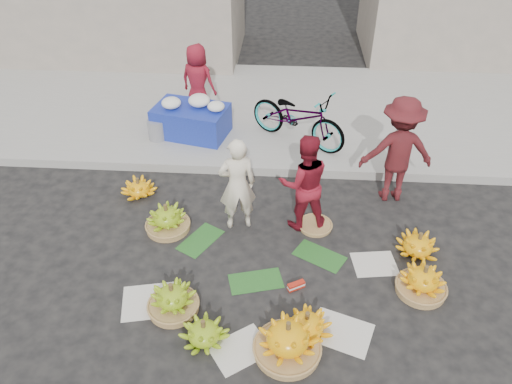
# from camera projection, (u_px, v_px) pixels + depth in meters

# --- Properties ---
(ground) EXTENTS (80.00, 80.00, 0.00)m
(ground) POSITION_uv_depth(u_px,v_px,m) (265.00, 270.00, 6.31)
(ground) COLOR black
(ground) RESTS_ON ground
(curb) EXTENTS (40.00, 0.25, 0.15)m
(curb) POSITION_uv_depth(u_px,v_px,m) (272.00, 168.00, 8.02)
(curb) COLOR gray
(curb) RESTS_ON ground
(sidewalk) EXTENTS (40.00, 4.00, 0.12)m
(sidewalk) POSITION_uv_depth(u_px,v_px,m) (277.00, 109.00, 9.71)
(sidewalk) COLOR gray
(sidewalk) RESTS_ON ground
(newspaper_scatter) EXTENTS (3.20, 1.80, 0.00)m
(newspaper_scatter) POSITION_uv_depth(u_px,v_px,m) (261.00, 320.00, 5.66)
(newspaper_scatter) COLOR silver
(newspaper_scatter) RESTS_ON ground
(banana_leaves) EXTENTS (2.00, 1.00, 0.00)m
(banana_leaves) POSITION_uv_depth(u_px,v_px,m) (258.00, 258.00, 6.47)
(banana_leaves) COLOR #1B531B
(banana_leaves) RESTS_ON ground
(banana_bunch_0) EXTENTS (0.65, 0.65, 0.41)m
(banana_bunch_0) POSITION_uv_depth(u_px,v_px,m) (172.00, 299.00, 5.70)
(banana_bunch_0) COLOR olive
(banana_bunch_0) RESTS_ON ground
(banana_bunch_1) EXTENTS (0.64, 0.64, 0.32)m
(banana_bunch_1) POSITION_uv_depth(u_px,v_px,m) (204.00, 332.00, 5.37)
(banana_bunch_1) COLOR #6C9A16
(banana_bunch_1) RESTS_ON ground
(banana_bunch_2) EXTENTS (0.71, 0.71, 0.48)m
(banana_bunch_2) POSITION_uv_depth(u_px,v_px,m) (288.00, 340.00, 5.21)
(banana_bunch_2) COLOR olive
(banana_bunch_2) RESTS_ON ground
(banana_bunch_3) EXTENTS (0.64, 0.64, 0.34)m
(banana_bunch_3) POSITION_uv_depth(u_px,v_px,m) (307.00, 324.00, 5.44)
(banana_bunch_3) COLOR #FFB40C
(banana_bunch_3) RESTS_ON ground
(banana_bunch_4) EXTENTS (0.67, 0.67, 0.42)m
(banana_bunch_4) POSITION_uv_depth(u_px,v_px,m) (423.00, 281.00, 5.92)
(banana_bunch_4) COLOR olive
(banana_bunch_4) RESTS_ON ground
(banana_bunch_5) EXTENTS (0.63, 0.63, 0.34)m
(banana_bunch_5) POSITION_uv_depth(u_px,v_px,m) (418.00, 245.00, 6.47)
(banana_bunch_5) COLOR #FFB40C
(banana_bunch_5) RESTS_ON ground
(banana_bunch_6) EXTENTS (0.63, 0.63, 0.42)m
(banana_bunch_6) POSITION_uv_depth(u_px,v_px,m) (167.00, 219.00, 6.84)
(banana_bunch_6) COLOR olive
(banana_bunch_6) RESTS_ON ground
(banana_bunch_7) EXTENTS (0.56, 0.56, 0.30)m
(banana_bunch_7) POSITION_uv_depth(u_px,v_px,m) (139.00, 188.00, 7.50)
(banana_bunch_7) COLOR #FFB40C
(banana_bunch_7) RESTS_ON ground
(basket_spare) EXTENTS (0.56, 0.56, 0.05)m
(basket_spare) POSITION_uv_depth(u_px,v_px,m) (315.00, 226.00, 6.96)
(basket_spare) COLOR olive
(basket_spare) RESTS_ON ground
(incense_stack) EXTENTS (0.22, 0.17, 0.09)m
(incense_stack) POSITION_uv_depth(u_px,v_px,m) (296.00, 286.00, 6.03)
(incense_stack) COLOR red
(incense_stack) RESTS_ON ground
(vendor_cream) EXTENTS (0.57, 0.45, 1.38)m
(vendor_cream) POSITION_uv_depth(u_px,v_px,m) (237.00, 185.00, 6.61)
(vendor_cream) COLOR #F0E5CA
(vendor_cream) RESTS_ON ground
(vendor_red) EXTENTS (0.77, 0.64, 1.42)m
(vendor_red) POSITION_uv_depth(u_px,v_px,m) (304.00, 183.00, 6.61)
(vendor_red) COLOR maroon
(vendor_red) RESTS_ON ground
(man_striped) EXTENTS (1.10, 0.69, 1.62)m
(man_striped) POSITION_uv_depth(u_px,v_px,m) (398.00, 150.00, 7.07)
(man_striped) COLOR maroon
(man_striped) RESTS_ON ground
(flower_table) EXTENTS (1.38, 1.03, 0.72)m
(flower_table) POSITION_uv_depth(u_px,v_px,m) (192.00, 119.00, 8.65)
(flower_table) COLOR navy
(flower_table) RESTS_ON sidewalk
(grey_bucket) EXTENTS (0.31, 0.31, 0.35)m
(grey_bucket) POSITION_uv_depth(u_px,v_px,m) (157.00, 130.00, 8.59)
(grey_bucket) COLOR gray
(grey_bucket) RESTS_ON sidewalk
(flower_vendor) EXTENTS (0.77, 0.63, 1.35)m
(flower_vendor) POSITION_uv_depth(u_px,v_px,m) (198.00, 81.00, 8.99)
(flower_vendor) COLOR maroon
(flower_vendor) RESTS_ON sidewalk
(bicycle) EXTENTS (1.49, 1.86, 0.95)m
(bicycle) POSITION_uv_depth(u_px,v_px,m) (298.00, 117.00, 8.34)
(bicycle) COLOR gray
(bicycle) RESTS_ON sidewalk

